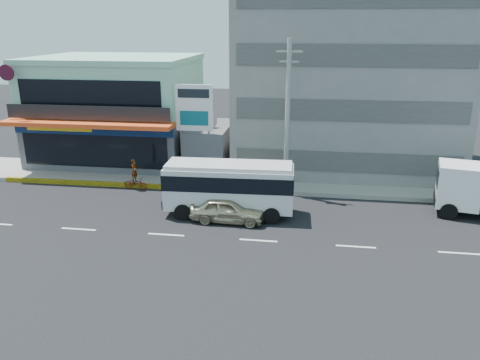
{
  "coord_description": "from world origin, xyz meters",
  "views": [
    {
      "loc": [
        7.23,
        -22.14,
        10.76
      ],
      "look_at": [
        3.55,
        3.28,
        2.2
      ],
      "focal_mm": 35.0,
      "sensor_mm": 36.0,
      "label": 1
    }
  ],
  "objects_px": {
    "minibus": "(229,184)",
    "sedan": "(228,209)",
    "billboard": "(194,113)",
    "motorcycle_rider": "(135,180)",
    "concrete_building": "(345,76)",
    "satellite_dish": "(207,127)",
    "shop_building": "(119,112)",
    "utility_pole_near": "(287,117)"
  },
  "relations": [
    {
      "from": "concrete_building",
      "to": "utility_pole_near",
      "type": "relative_size",
      "value": 1.6
    },
    {
      "from": "satellite_dish",
      "to": "billboard",
      "type": "relative_size",
      "value": 0.22
    },
    {
      "from": "shop_building",
      "to": "sedan",
      "type": "bearing_deg",
      "value": -46.68
    },
    {
      "from": "billboard",
      "to": "minibus",
      "type": "xyz_separation_m",
      "value": [
        3.4,
        -5.84,
        -3.05
      ]
    },
    {
      "from": "shop_building",
      "to": "motorcycle_rider",
      "type": "height_order",
      "value": "shop_building"
    },
    {
      "from": "billboard",
      "to": "motorcycle_rider",
      "type": "height_order",
      "value": "billboard"
    },
    {
      "from": "shop_building",
      "to": "satellite_dish",
      "type": "relative_size",
      "value": 8.27
    },
    {
      "from": "billboard",
      "to": "sedan",
      "type": "height_order",
      "value": "billboard"
    },
    {
      "from": "concrete_building",
      "to": "satellite_dish",
      "type": "height_order",
      "value": "concrete_building"
    },
    {
      "from": "satellite_dish",
      "to": "utility_pole_near",
      "type": "xyz_separation_m",
      "value": [
        6.0,
        -3.6,
        1.57
      ]
    },
    {
      "from": "sedan",
      "to": "motorcycle_rider",
      "type": "bearing_deg",
      "value": 59.74
    },
    {
      "from": "minibus",
      "to": "satellite_dish",
      "type": "bearing_deg",
      "value": 110.77
    },
    {
      "from": "shop_building",
      "to": "concrete_building",
      "type": "distance_m",
      "value": 18.28
    },
    {
      "from": "concrete_building",
      "to": "utility_pole_near",
      "type": "bearing_deg",
      "value": -117.76
    },
    {
      "from": "billboard",
      "to": "motorcycle_rider",
      "type": "bearing_deg",
      "value": -147.03
    },
    {
      "from": "shop_building",
      "to": "minibus",
      "type": "distance_m",
      "value": 15.34
    },
    {
      "from": "utility_pole_near",
      "to": "minibus",
      "type": "xyz_separation_m",
      "value": [
        -3.1,
        -4.04,
        -3.27
      ]
    },
    {
      "from": "minibus",
      "to": "sedan",
      "type": "bearing_deg",
      "value": -84.66
    },
    {
      "from": "utility_pole_near",
      "to": "sedan",
      "type": "height_order",
      "value": "utility_pole_near"
    },
    {
      "from": "satellite_dish",
      "to": "utility_pole_near",
      "type": "distance_m",
      "value": 7.17
    },
    {
      "from": "minibus",
      "to": "motorcycle_rider",
      "type": "xyz_separation_m",
      "value": [
        -7.1,
        3.44,
        -1.18
      ]
    },
    {
      "from": "shop_building",
      "to": "satellite_dish",
      "type": "distance_m",
      "value": 8.54
    },
    {
      "from": "concrete_building",
      "to": "motorcycle_rider",
      "type": "xyz_separation_m",
      "value": [
        -14.2,
        -8.2,
        -6.3
      ]
    },
    {
      "from": "shop_building",
      "to": "sedan",
      "type": "xyz_separation_m",
      "value": [
        11.0,
        -11.67,
        -3.26
      ]
    },
    {
      "from": "satellite_dish",
      "to": "billboard",
      "type": "xyz_separation_m",
      "value": [
        -0.5,
        -1.8,
        1.35
      ]
    },
    {
      "from": "minibus",
      "to": "sedan",
      "type": "distance_m",
      "value": 1.57
    },
    {
      "from": "satellite_dish",
      "to": "minibus",
      "type": "distance_m",
      "value": 8.35
    },
    {
      "from": "satellite_dish",
      "to": "utility_pole_near",
      "type": "height_order",
      "value": "utility_pole_near"
    },
    {
      "from": "utility_pole_near",
      "to": "motorcycle_rider",
      "type": "height_order",
      "value": "utility_pole_near"
    },
    {
      "from": "satellite_dish",
      "to": "sedan",
      "type": "bearing_deg",
      "value": -71.02
    },
    {
      "from": "shop_building",
      "to": "concrete_building",
      "type": "height_order",
      "value": "concrete_building"
    },
    {
      "from": "shop_building",
      "to": "billboard",
      "type": "xyz_separation_m",
      "value": [
        7.5,
        -4.75,
        0.93
      ]
    },
    {
      "from": "minibus",
      "to": "utility_pole_near",
      "type": "bearing_deg",
      "value": 52.51
    },
    {
      "from": "sedan",
      "to": "billboard",
      "type": "bearing_deg",
      "value": 28.69
    },
    {
      "from": "billboard",
      "to": "motorcycle_rider",
      "type": "distance_m",
      "value": 6.11
    },
    {
      "from": "billboard",
      "to": "utility_pole_near",
      "type": "bearing_deg",
      "value": -15.48
    },
    {
      "from": "shop_building",
      "to": "concrete_building",
      "type": "xyz_separation_m",
      "value": [
        18.0,
        1.05,
        3.0
      ]
    },
    {
      "from": "satellite_dish",
      "to": "minibus",
      "type": "height_order",
      "value": "satellite_dish"
    },
    {
      "from": "concrete_building",
      "to": "sedan",
      "type": "distance_m",
      "value": 15.81
    },
    {
      "from": "satellite_dish",
      "to": "sedan",
      "type": "height_order",
      "value": "satellite_dish"
    },
    {
      "from": "sedan",
      "to": "shop_building",
      "type": "bearing_deg",
      "value": 45.18
    },
    {
      "from": "shop_building",
      "to": "utility_pole_near",
      "type": "relative_size",
      "value": 1.24
    }
  ]
}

